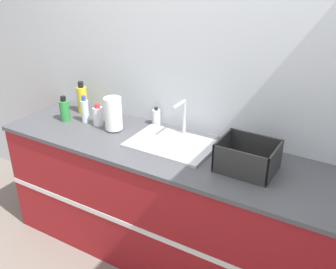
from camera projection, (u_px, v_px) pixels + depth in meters
wall_back at (198, 81)px, 2.77m from camera, size 4.97×0.06×2.60m
counter_cabinet at (172, 205)px, 2.85m from camera, size 2.59×0.69×0.92m
sink at (172, 143)px, 2.69m from camera, size 0.58×0.40×0.28m
paper_towel_roll at (113, 114)px, 2.87m from camera, size 0.13×0.13×0.25m
dish_rack at (247, 159)px, 2.38m from camera, size 0.34×0.28×0.18m
bottle_green at (65, 110)px, 3.04m from camera, size 0.07×0.07×0.20m
bottle_white_spray at (98, 116)px, 2.97m from camera, size 0.08×0.08×0.17m
bottle_yellow at (82, 99)px, 3.18m from camera, size 0.08×0.08×0.26m
bottle_clear at (85, 110)px, 3.02m from camera, size 0.06×0.06×0.21m
soap_dispenser at (156, 117)px, 2.98m from camera, size 0.06×0.06×0.14m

